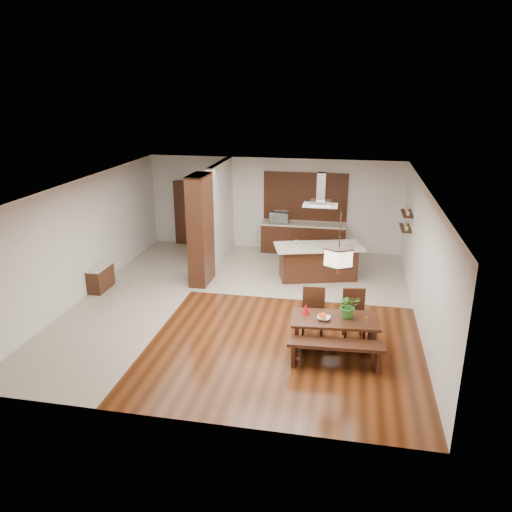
% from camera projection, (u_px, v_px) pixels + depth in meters
% --- Properties ---
extents(room_shell, '(9.00, 9.04, 2.92)m').
position_uv_depth(room_shell, '(243.00, 222.00, 11.39)').
color(room_shell, '#3A1A0A').
rests_on(room_shell, ground).
extents(tile_hallway, '(2.50, 9.00, 0.01)m').
position_uv_depth(tile_hallway, '(137.00, 295.00, 12.55)').
color(tile_hallway, '#BAAF9B').
rests_on(tile_hallway, ground).
extents(tile_kitchen, '(5.50, 4.00, 0.01)m').
position_uv_depth(tile_kitchen, '(305.00, 271.00, 14.15)').
color(tile_kitchen, '#BAAF9B').
rests_on(tile_kitchen, ground).
extents(soffit_band, '(8.00, 9.00, 0.02)m').
position_uv_depth(soffit_band, '(243.00, 186.00, 11.12)').
color(soffit_band, '#3D190F').
rests_on(soffit_band, room_shell).
extents(partition_pier, '(0.45, 1.00, 2.90)m').
position_uv_depth(partition_pier, '(201.00, 230.00, 12.95)').
color(partition_pier, black).
rests_on(partition_pier, ground).
extents(partition_stub, '(0.18, 2.40, 2.90)m').
position_uv_depth(partition_stub, '(221.00, 211.00, 14.90)').
color(partition_stub, silver).
rests_on(partition_stub, ground).
extents(hallway_console, '(0.37, 0.88, 0.63)m').
position_uv_depth(hallway_console, '(101.00, 278.00, 12.82)').
color(hallway_console, black).
rests_on(hallway_console, ground).
extents(hallway_doorway, '(1.10, 0.20, 2.10)m').
position_uv_depth(hallway_doorway, '(191.00, 213.00, 16.29)').
color(hallway_doorway, black).
rests_on(hallway_doorway, ground).
extents(rear_counter, '(2.60, 0.62, 0.95)m').
position_uv_depth(rear_counter, '(303.00, 238.00, 15.62)').
color(rear_counter, black).
rests_on(rear_counter, ground).
extents(kitchen_window, '(2.60, 0.08, 1.50)m').
position_uv_depth(kitchen_window, '(305.00, 196.00, 15.45)').
color(kitchen_window, brown).
rests_on(kitchen_window, room_shell).
extents(shelf_lower, '(0.26, 0.90, 0.04)m').
position_uv_depth(shelf_lower, '(405.00, 228.00, 13.32)').
color(shelf_lower, black).
rests_on(shelf_lower, room_shell).
extents(shelf_upper, '(0.26, 0.90, 0.04)m').
position_uv_depth(shelf_upper, '(407.00, 213.00, 13.19)').
color(shelf_upper, black).
rests_on(shelf_upper, room_shell).
extents(dining_table, '(1.76, 0.99, 0.70)m').
position_uv_depth(dining_table, '(335.00, 327.00, 9.79)').
color(dining_table, black).
rests_on(dining_table, ground).
extents(dining_bench, '(1.81, 0.48, 0.50)m').
position_uv_depth(dining_bench, '(335.00, 354.00, 9.31)').
color(dining_bench, black).
rests_on(dining_bench, ground).
extents(dining_chair_left, '(0.48, 0.48, 1.05)m').
position_uv_depth(dining_chair_left, '(313.00, 314.00, 10.32)').
color(dining_chair_left, black).
rests_on(dining_chair_left, ground).
extents(dining_chair_right, '(0.53, 0.53, 1.05)m').
position_uv_depth(dining_chair_right, '(354.00, 316.00, 10.23)').
color(dining_chair_right, black).
rests_on(dining_chair_right, ground).
extents(pendant_lantern, '(0.64, 0.64, 1.31)m').
position_uv_depth(pendant_lantern, '(339.00, 243.00, 9.23)').
color(pendant_lantern, '#F8E6BE').
rests_on(pendant_lantern, room_shell).
extents(foliage_plant, '(0.51, 0.47, 0.48)m').
position_uv_depth(foliage_plant, '(349.00, 306.00, 9.70)').
color(foliage_plant, '#347C29').
rests_on(foliage_plant, dining_table).
extents(fruit_bowl, '(0.28, 0.28, 0.06)m').
position_uv_depth(fruit_bowl, '(324.00, 318.00, 9.66)').
color(fruit_bowl, beige).
rests_on(fruit_bowl, dining_table).
extents(napkin_cone, '(0.19, 0.19, 0.23)m').
position_uv_depth(napkin_cone, '(306.00, 309.00, 9.88)').
color(napkin_cone, red).
rests_on(napkin_cone, dining_table).
extents(gold_ornament, '(0.07, 0.07, 0.09)m').
position_uv_depth(gold_ornament, '(366.00, 319.00, 9.60)').
color(gold_ornament, gold).
rests_on(gold_ornament, dining_table).
extents(kitchen_island, '(2.51, 1.60, 0.96)m').
position_uv_depth(kitchen_island, '(318.00, 262.00, 13.49)').
color(kitchen_island, black).
rests_on(kitchen_island, ground).
extents(range_hood, '(0.90, 0.55, 0.87)m').
position_uv_depth(range_hood, '(321.00, 190.00, 12.86)').
color(range_hood, silver).
rests_on(range_hood, room_shell).
extents(island_cup, '(0.16, 0.16, 0.10)m').
position_uv_depth(island_cup, '(333.00, 245.00, 13.17)').
color(island_cup, white).
rests_on(island_cup, kitchen_island).
extents(microwave, '(0.60, 0.42, 0.32)m').
position_uv_depth(microwave, '(279.00, 217.00, 15.53)').
color(microwave, silver).
rests_on(microwave, rear_counter).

